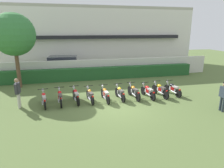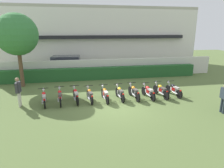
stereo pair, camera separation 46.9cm
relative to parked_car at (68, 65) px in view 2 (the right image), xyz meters
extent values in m
plane|color=#566B38|center=(3.02, -9.66, -0.94)|extent=(60.00, 60.00, 0.00)
cube|color=white|center=(3.02, 4.82, 2.38)|extent=(24.08, 6.00, 6.64)
cube|color=black|center=(3.02, 1.57, 2.71)|extent=(20.23, 0.50, 0.36)
cube|color=#B2AD9E|center=(3.02, 4.82, 5.85)|extent=(24.08, 6.00, 0.30)
cube|color=silver|center=(3.02, -1.83, -0.07)|extent=(22.87, 0.30, 1.73)
cube|color=#235628|center=(3.02, -2.53, -0.39)|extent=(18.30, 0.70, 1.10)
cube|color=#9EA3A8|center=(0.05, -0.01, -0.20)|extent=(4.67, 2.33, 1.00)
cube|color=#2D333D|center=(-0.15, 0.02, 0.63)|extent=(2.87, 1.98, 0.65)
cylinder|color=black|center=(1.72, 0.74, -0.60)|extent=(0.70, 0.29, 0.68)
cylinder|color=black|center=(1.52, -1.10, -0.60)|extent=(0.70, 0.29, 0.68)
cylinder|color=black|center=(-1.41, 1.08, -0.60)|extent=(0.70, 0.29, 0.68)
cylinder|color=black|center=(-1.62, -0.75, -0.60)|extent=(0.70, 0.29, 0.68)
cylinder|color=brown|center=(-3.48, -3.78, 0.55)|extent=(0.29, 0.29, 2.97)
sphere|color=#387A3D|center=(-3.48, -3.78, 3.14)|extent=(3.16, 3.16, 3.16)
cylinder|color=black|center=(-1.31, -7.75, -0.65)|extent=(0.18, 0.57, 0.57)
cylinder|color=black|center=(-1.13, -8.94, -0.65)|extent=(0.18, 0.57, 0.57)
cube|color=silver|center=(-1.21, -8.39, -0.50)|extent=(0.29, 0.62, 0.22)
ellipsoid|color=red|center=(-1.24, -8.22, -0.27)|extent=(0.29, 0.47, 0.22)
cube|color=#B2ADA3|center=(-1.18, -8.62, -0.29)|extent=(0.28, 0.54, 0.10)
cube|color=red|center=(-1.11, -9.03, -0.37)|extent=(0.11, 0.09, 0.08)
cylinder|color=silver|center=(-1.30, -7.84, -0.33)|extent=(0.09, 0.23, 0.65)
cylinder|color=black|center=(-1.29, -7.92, -0.01)|extent=(0.60, 0.13, 0.04)
sphere|color=silver|center=(-1.32, -7.73, -0.15)|extent=(0.14, 0.14, 0.14)
cylinder|color=silver|center=(-1.29, -8.66, -0.63)|extent=(0.16, 0.55, 0.07)
cube|color=black|center=(-1.20, -8.44, -0.45)|extent=(0.29, 0.39, 0.20)
cylinder|color=black|center=(-0.35, -7.67, -0.62)|extent=(0.15, 0.64, 0.63)
cylinder|color=black|center=(-0.24, -8.90, -0.62)|extent=(0.15, 0.64, 0.63)
cube|color=silver|center=(-0.29, -8.34, -0.47)|extent=(0.25, 0.62, 0.22)
ellipsoid|color=red|center=(-0.30, -8.17, -0.24)|extent=(0.26, 0.46, 0.22)
cube|color=#4C4742|center=(-0.27, -8.57, -0.26)|extent=(0.25, 0.54, 0.10)
cube|color=red|center=(-0.23, -9.00, -0.34)|extent=(0.11, 0.09, 0.08)
cylinder|color=silver|center=(-0.34, -7.76, -0.30)|extent=(0.07, 0.23, 0.65)
cylinder|color=black|center=(-0.33, -7.85, 0.02)|extent=(0.60, 0.09, 0.04)
sphere|color=silver|center=(-0.35, -7.65, -0.12)|extent=(0.14, 0.14, 0.14)
cylinder|color=silver|center=(-0.39, -8.60, -0.60)|extent=(0.12, 0.55, 0.07)
cube|color=#A51414|center=(-0.28, -8.39, -0.42)|extent=(0.27, 0.38, 0.20)
cylinder|color=black|center=(0.57, -7.58, -0.63)|extent=(0.18, 0.63, 0.62)
cylinder|color=black|center=(0.75, -8.81, -0.63)|extent=(0.18, 0.63, 0.62)
cube|color=silver|center=(0.67, -8.24, -0.48)|extent=(0.28, 0.62, 0.22)
ellipsoid|color=red|center=(0.64, -8.08, -0.25)|extent=(0.28, 0.47, 0.22)
cube|color=#B2ADA3|center=(0.70, -8.47, -0.27)|extent=(0.27, 0.54, 0.10)
cube|color=red|center=(0.76, -8.91, -0.35)|extent=(0.11, 0.09, 0.08)
cylinder|color=silver|center=(0.58, -7.67, -0.31)|extent=(0.08, 0.23, 0.65)
cylinder|color=black|center=(0.60, -7.76, 0.01)|extent=(0.60, 0.12, 0.04)
sphere|color=silver|center=(0.57, -7.56, -0.13)|extent=(0.14, 0.14, 0.14)
cylinder|color=silver|center=(0.58, -8.51, -0.61)|extent=(0.15, 0.55, 0.07)
cube|color=black|center=(0.67, -8.29, -0.43)|extent=(0.29, 0.39, 0.20)
cylinder|color=black|center=(1.47, -7.65, -0.65)|extent=(0.16, 0.58, 0.57)
cylinder|color=black|center=(1.61, -8.86, -0.65)|extent=(0.16, 0.58, 0.57)
cube|color=silver|center=(1.54, -8.31, -0.50)|extent=(0.27, 0.62, 0.22)
ellipsoid|color=orange|center=(1.52, -8.14, -0.27)|extent=(0.27, 0.46, 0.22)
cube|color=#4C4742|center=(1.57, -8.54, -0.29)|extent=(0.26, 0.54, 0.10)
cube|color=red|center=(1.62, -8.96, -0.37)|extent=(0.11, 0.09, 0.08)
cylinder|color=silver|center=(1.48, -7.74, -0.33)|extent=(0.08, 0.23, 0.65)
cylinder|color=black|center=(1.49, -7.83, -0.01)|extent=(0.60, 0.11, 0.04)
sphere|color=silver|center=(1.46, -7.64, -0.15)|extent=(0.14, 0.14, 0.14)
cylinder|color=silver|center=(1.45, -8.57, -0.63)|extent=(0.13, 0.55, 0.07)
cube|color=black|center=(1.55, -8.36, -0.45)|extent=(0.28, 0.39, 0.20)
cylinder|color=black|center=(2.45, -7.63, -0.64)|extent=(0.13, 0.59, 0.59)
cylinder|color=black|center=(2.55, -8.97, -0.64)|extent=(0.13, 0.59, 0.59)
cube|color=silver|center=(2.50, -8.35, -0.49)|extent=(0.24, 0.61, 0.22)
ellipsoid|color=orange|center=(2.49, -8.18, -0.26)|extent=(0.25, 0.45, 0.22)
cube|color=beige|center=(2.52, -8.58, -0.28)|extent=(0.24, 0.53, 0.10)
cube|color=red|center=(2.55, -9.07, -0.36)|extent=(0.11, 0.09, 0.08)
cylinder|color=silver|center=(2.46, -7.72, -0.32)|extent=(0.07, 0.23, 0.65)
cylinder|color=black|center=(2.47, -7.81, 0.00)|extent=(0.60, 0.08, 0.04)
sphere|color=silver|center=(2.45, -7.61, -0.14)|extent=(0.14, 0.14, 0.14)
cylinder|color=silver|center=(2.40, -8.61, -0.62)|extent=(0.11, 0.55, 0.07)
cube|color=#A51414|center=(2.51, -8.40, -0.44)|extent=(0.26, 0.38, 0.20)
cylinder|color=black|center=(3.45, -7.63, -0.64)|extent=(0.13, 0.60, 0.60)
cylinder|color=black|center=(3.53, -8.86, -0.64)|extent=(0.13, 0.60, 0.60)
cube|color=silver|center=(3.49, -8.30, -0.49)|extent=(0.24, 0.61, 0.22)
ellipsoid|color=yellow|center=(3.48, -8.13, -0.26)|extent=(0.25, 0.45, 0.22)
cube|color=#4C4742|center=(3.51, -8.53, -0.28)|extent=(0.24, 0.53, 0.10)
cube|color=red|center=(3.54, -8.96, -0.36)|extent=(0.11, 0.09, 0.08)
cylinder|color=silver|center=(3.45, -7.72, -0.32)|extent=(0.07, 0.23, 0.65)
cylinder|color=black|center=(3.46, -7.81, 0.00)|extent=(0.60, 0.08, 0.04)
sphere|color=silver|center=(3.45, -7.61, -0.14)|extent=(0.14, 0.14, 0.14)
cylinder|color=silver|center=(3.39, -8.55, -0.62)|extent=(0.11, 0.55, 0.07)
cube|color=black|center=(3.50, -8.35, -0.44)|extent=(0.26, 0.38, 0.20)
cylinder|color=black|center=(4.40, -7.57, -0.62)|extent=(0.14, 0.64, 0.64)
cylinder|color=black|center=(4.49, -8.91, -0.62)|extent=(0.14, 0.64, 0.64)
cube|color=silver|center=(4.45, -8.29, -0.47)|extent=(0.24, 0.61, 0.22)
ellipsoid|color=orange|center=(4.44, -8.12, -0.24)|extent=(0.25, 0.45, 0.22)
cube|color=#4C4742|center=(4.46, -8.52, -0.26)|extent=(0.24, 0.53, 0.10)
cube|color=red|center=(4.50, -9.01, -0.34)|extent=(0.11, 0.09, 0.08)
cylinder|color=silver|center=(4.40, -7.66, -0.30)|extent=(0.07, 0.23, 0.65)
cylinder|color=black|center=(4.41, -7.75, 0.02)|extent=(0.60, 0.08, 0.04)
sphere|color=silver|center=(4.39, -7.55, -0.12)|extent=(0.14, 0.14, 0.14)
cylinder|color=silver|center=(4.35, -8.55, -0.60)|extent=(0.11, 0.55, 0.07)
cube|color=black|center=(4.45, -8.34, -0.42)|extent=(0.27, 0.38, 0.20)
cylinder|color=black|center=(5.33, -7.70, -0.65)|extent=(0.16, 0.59, 0.58)
cylinder|color=black|center=(5.48, -8.98, -0.65)|extent=(0.16, 0.59, 0.58)
cube|color=silver|center=(5.41, -8.39, -0.50)|extent=(0.27, 0.62, 0.22)
ellipsoid|color=red|center=(5.39, -8.22, -0.27)|extent=(0.27, 0.46, 0.22)
cube|color=#B2ADA3|center=(5.44, -8.62, -0.29)|extent=(0.26, 0.54, 0.10)
cube|color=red|center=(5.49, -9.08, -0.37)|extent=(0.11, 0.09, 0.08)
cylinder|color=silver|center=(5.34, -7.79, -0.33)|extent=(0.08, 0.23, 0.65)
cylinder|color=black|center=(5.35, -7.87, -0.01)|extent=(0.60, 0.10, 0.04)
sphere|color=silver|center=(5.33, -7.68, -0.15)|extent=(0.14, 0.14, 0.14)
cylinder|color=silver|center=(5.32, -8.65, -0.63)|extent=(0.13, 0.55, 0.07)
cube|color=#A51414|center=(5.42, -8.44, -0.45)|extent=(0.28, 0.38, 0.20)
cylinder|color=black|center=(6.25, -7.60, -0.62)|extent=(0.16, 0.64, 0.63)
cylinder|color=black|center=(6.41, -8.93, -0.62)|extent=(0.16, 0.64, 0.63)
cube|color=silver|center=(6.34, -8.31, -0.47)|extent=(0.27, 0.62, 0.22)
ellipsoid|color=yellow|center=(6.32, -8.15, -0.24)|extent=(0.27, 0.46, 0.22)
cube|color=#4C4742|center=(6.36, -8.54, -0.26)|extent=(0.26, 0.54, 0.10)
cube|color=red|center=(6.42, -9.03, -0.34)|extent=(0.11, 0.09, 0.08)
cylinder|color=silver|center=(6.26, -7.69, -0.30)|extent=(0.08, 0.23, 0.65)
cylinder|color=black|center=(6.27, -7.77, 0.02)|extent=(0.60, 0.11, 0.04)
sphere|color=silver|center=(6.25, -7.58, -0.12)|extent=(0.14, 0.14, 0.14)
cylinder|color=silver|center=(6.25, -8.58, -0.60)|extent=(0.13, 0.55, 0.07)
cube|color=#A51414|center=(6.34, -8.36, -0.42)|extent=(0.28, 0.39, 0.20)
cylinder|color=black|center=(7.22, -7.58, -0.65)|extent=(0.17, 0.59, 0.58)
cylinder|color=black|center=(7.40, -8.82, -0.65)|extent=(0.17, 0.59, 0.58)
cube|color=silver|center=(7.31, -8.25, -0.50)|extent=(0.28, 0.62, 0.22)
ellipsoid|color=black|center=(7.29, -8.08, -0.27)|extent=(0.28, 0.47, 0.22)
cube|color=#B2ADA3|center=(7.35, -8.47, -0.29)|extent=(0.27, 0.54, 0.10)
cube|color=red|center=(7.41, -8.92, -0.37)|extent=(0.11, 0.09, 0.08)
cylinder|color=silver|center=(7.23, -7.67, -0.33)|extent=(0.08, 0.23, 0.65)
cylinder|color=black|center=(7.24, -7.75, -0.01)|extent=(0.60, 0.12, 0.04)
sphere|color=silver|center=(7.21, -7.56, -0.15)|extent=(0.14, 0.14, 0.14)
cylinder|color=silver|center=(7.23, -8.51, -0.63)|extent=(0.15, 0.55, 0.07)
cube|color=#A51414|center=(7.32, -8.30, -0.45)|extent=(0.29, 0.39, 0.20)
cylinder|color=beige|center=(-2.61, -8.20, -0.50)|extent=(0.13, 0.13, 0.87)
cylinder|color=beige|center=(-2.61, -8.43, -0.50)|extent=(0.13, 0.13, 0.87)
cube|color=#38383D|center=(-2.61, -8.32, 0.25)|extent=(0.22, 0.51, 0.62)
cylinder|color=#38383D|center=(-2.61, -8.01, 0.26)|extent=(0.09, 0.09, 0.59)
cylinder|color=#38383D|center=(-2.61, -8.62, 0.26)|extent=(0.09, 0.09, 0.59)
sphere|color=#9E7556|center=(-2.61, -8.32, 0.70)|extent=(0.24, 0.24, 0.24)
cylinder|color=#28333D|center=(8.52, -11.52, -0.53)|extent=(0.13, 0.13, 0.82)
cylinder|color=#28333D|center=(8.53, -11.31, -0.53)|extent=(0.13, 0.13, 0.82)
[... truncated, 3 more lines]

